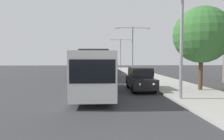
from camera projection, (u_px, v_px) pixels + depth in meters
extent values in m
cube|color=silver|center=(95.00, 71.00, 15.28)|extent=(2.50, 10.45, 2.70)
cube|color=black|center=(112.00, 66.00, 15.33)|extent=(0.04, 9.61, 1.00)
cube|color=black|center=(78.00, 67.00, 15.19)|extent=(0.04, 9.61, 1.00)
cube|color=black|center=(92.00, 71.00, 10.03)|extent=(2.30, 0.04, 1.20)
cube|color=navy|center=(112.00, 82.00, 15.39)|extent=(0.03, 9.92, 0.36)
cube|color=black|center=(94.00, 50.00, 12.07)|extent=(1.75, 0.90, 0.16)
cylinder|color=black|center=(112.00, 94.00, 12.18)|extent=(0.28, 1.00, 1.00)
cylinder|color=black|center=(75.00, 94.00, 12.05)|extent=(0.28, 1.00, 1.00)
cylinder|color=black|center=(108.00, 82.00, 18.27)|extent=(0.28, 1.00, 1.00)
cylinder|color=black|center=(84.00, 83.00, 18.15)|extent=(0.28, 1.00, 1.00)
cube|color=#33724C|center=(98.00, 66.00, 27.46)|extent=(2.50, 11.84, 2.70)
cube|color=black|center=(107.00, 63.00, 27.51)|extent=(0.04, 10.89, 1.00)
cube|color=black|center=(88.00, 63.00, 27.37)|extent=(0.04, 10.89, 1.00)
cube|color=black|center=(97.00, 65.00, 21.52)|extent=(2.30, 0.04, 1.20)
cube|color=gold|center=(107.00, 72.00, 27.57)|extent=(0.03, 11.24, 0.36)
cube|color=black|center=(97.00, 55.00, 23.84)|extent=(1.75, 0.90, 0.16)
cylinder|color=black|center=(107.00, 77.00, 23.93)|extent=(0.28, 1.00, 1.00)
cylinder|color=black|center=(88.00, 77.00, 23.81)|extent=(0.28, 1.00, 1.00)
cylinder|color=black|center=(105.00, 73.00, 30.83)|extent=(0.28, 1.00, 1.00)
cylinder|color=black|center=(91.00, 73.00, 30.71)|extent=(0.28, 1.00, 1.00)
cube|color=silver|center=(99.00, 64.00, 40.34)|extent=(2.50, 12.19, 2.70)
cube|color=black|center=(105.00, 62.00, 40.39)|extent=(0.04, 11.21, 1.00)
cube|color=black|center=(92.00, 62.00, 40.25)|extent=(0.04, 11.21, 1.00)
cube|color=black|center=(98.00, 63.00, 34.23)|extent=(2.30, 0.04, 1.20)
cube|color=navy|center=(105.00, 68.00, 40.45)|extent=(0.03, 11.58, 0.36)
cube|color=black|center=(98.00, 56.00, 36.62)|extent=(1.75, 0.90, 0.16)
cylinder|color=black|center=(105.00, 71.00, 36.70)|extent=(0.28, 1.00, 1.00)
cylinder|color=black|center=(92.00, 71.00, 36.58)|extent=(0.28, 1.00, 1.00)
cylinder|color=black|center=(104.00, 69.00, 43.81)|extent=(0.28, 1.00, 1.00)
cylinder|color=black|center=(94.00, 69.00, 43.68)|extent=(0.28, 1.00, 1.00)
cube|color=silver|center=(99.00, 62.00, 53.77)|extent=(2.50, 12.10, 2.70)
cube|color=black|center=(104.00, 61.00, 53.83)|extent=(0.04, 11.13, 1.00)
cube|color=black|center=(94.00, 61.00, 53.69)|extent=(0.04, 11.13, 1.00)
cube|color=black|center=(99.00, 62.00, 47.71)|extent=(2.30, 0.04, 1.20)
cube|color=black|center=(104.00, 65.00, 53.89)|extent=(0.03, 11.50, 0.36)
cube|color=black|center=(99.00, 57.00, 50.08)|extent=(1.75, 0.90, 0.16)
cylinder|color=black|center=(104.00, 68.00, 50.16)|extent=(0.28, 1.00, 1.00)
cylinder|color=black|center=(95.00, 68.00, 50.04)|extent=(0.28, 1.00, 1.00)
cylinder|color=black|center=(103.00, 66.00, 57.22)|extent=(0.28, 1.00, 1.00)
cylinder|color=black|center=(95.00, 66.00, 57.10)|extent=(0.28, 1.00, 1.00)
cube|color=silver|center=(100.00, 62.00, 67.04)|extent=(2.50, 11.09, 2.70)
cube|color=black|center=(103.00, 61.00, 67.09)|extent=(0.04, 10.20, 1.00)
cube|color=black|center=(96.00, 61.00, 66.95)|extent=(0.04, 10.20, 1.00)
cube|color=black|center=(99.00, 61.00, 61.48)|extent=(2.30, 0.04, 1.20)
cube|color=gold|center=(103.00, 64.00, 67.16)|extent=(0.03, 10.54, 0.36)
cube|color=black|center=(99.00, 57.00, 63.65)|extent=(1.75, 0.90, 0.16)
cylinder|color=black|center=(103.00, 66.00, 63.74)|extent=(0.28, 1.00, 1.00)
cylinder|color=black|center=(96.00, 66.00, 63.62)|extent=(0.28, 1.00, 1.00)
cylinder|color=black|center=(103.00, 65.00, 70.21)|extent=(0.28, 1.00, 1.00)
cylinder|color=black|center=(96.00, 65.00, 70.09)|extent=(0.28, 1.00, 1.00)
cube|color=black|center=(140.00, 82.00, 16.84)|extent=(1.84, 4.79, 0.80)
cube|color=black|center=(140.00, 72.00, 16.95)|extent=(1.62, 2.78, 0.80)
cube|color=black|center=(140.00, 72.00, 16.95)|extent=(1.66, 2.87, 0.44)
sphere|color=#F9EFCC|center=(140.00, 84.00, 14.40)|extent=(0.18, 0.18, 0.18)
sphere|color=#F9EFCC|center=(154.00, 84.00, 14.46)|extent=(0.18, 0.18, 0.18)
cylinder|color=black|center=(133.00, 89.00, 15.34)|extent=(0.22, 0.70, 0.70)
cylinder|color=black|center=(155.00, 89.00, 15.43)|extent=(0.22, 0.70, 0.70)
cylinder|color=black|center=(128.00, 84.00, 18.30)|extent=(0.22, 0.70, 0.70)
cylinder|color=black|center=(146.00, 84.00, 18.39)|extent=(0.22, 0.70, 0.70)
cube|color=black|center=(88.00, 63.00, 60.76)|extent=(2.30, 1.80, 2.20)
cube|color=silver|center=(89.00, 62.00, 64.81)|extent=(2.35, 6.37, 2.70)
cube|color=black|center=(88.00, 62.00, 59.82)|extent=(2.07, 0.04, 0.90)
cylinder|color=black|center=(85.00, 66.00, 60.76)|extent=(0.26, 0.90, 0.90)
cylinder|color=black|center=(92.00, 66.00, 60.87)|extent=(0.26, 0.90, 0.90)
cylinder|color=black|center=(86.00, 66.00, 66.17)|extent=(0.26, 0.90, 0.90)
cylinder|color=black|center=(93.00, 66.00, 66.28)|extent=(0.26, 0.90, 0.90)
cylinder|color=gray|center=(182.00, 31.00, 12.42)|extent=(0.20, 0.20, 8.42)
cylinder|color=gray|center=(133.00, 51.00, 31.68)|extent=(0.20, 0.20, 7.53)
cylinder|color=gray|center=(125.00, 28.00, 31.41)|extent=(2.49, 0.10, 0.10)
cube|color=silver|center=(117.00, 28.00, 31.35)|extent=(0.56, 0.28, 0.16)
cylinder|color=gray|center=(141.00, 28.00, 31.55)|extent=(2.49, 0.10, 0.10)
cube|color=silver|center=(148.00, 28.00, 31.62)|extent=(0.56, 0.28, 0.16)
cylinder|color=gray|center=(121.00, 54.00, 50.91)|extent=(0.20, 0.20, 7.53)
cylinder|color=gray|center=(116.00, 40.00, 50.65)|extent=(2.32, 0.10, 0.10)
cube|color=silver|center=(111.00, 40.00, 50.59)|extent=(0.56, 0.28, 0.16)
cylinder|color=gray|center=(125.00, 40.00, 50.78)|extent=(2.32, 0.10, 0.10)
cube|color=silver|center=(130.00, 40.00, 50.85)|extent=(0.56, 0.28, 0.16)
cylinder|color=#4C3823|center=(201.00, 74.00, 16.19)|extent=(0.32, 0.32, 2.60)
sphere|color=#387033|center=(202.00, 35.00, 16.02)|extent=(4.46, 4.46, 4.46)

